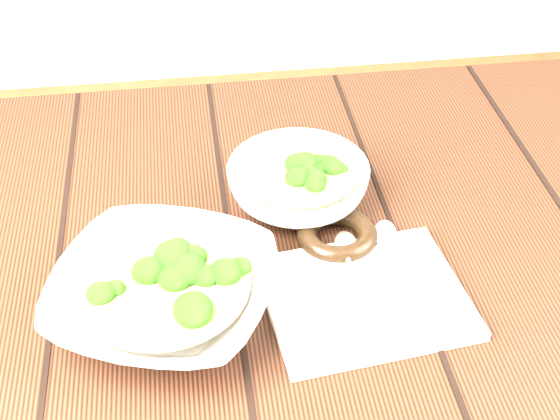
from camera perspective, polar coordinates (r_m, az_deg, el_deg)
name	(u,v)px	position (r m, az deg, el deg)	size (l,w,h in m)	color
table	(251,324)	(1.00, -2.13, -8.32)	(1.20, 0.80, 0.75)	#33190E
soup_bowl_front	(163,293)	(0.83, -8.53, -6.05)	(0.30, 0.30, 0.07)	silver
soup_bowl_back	(298,183)	(0.97, 1.33, 1.98)	(0.21, 0.21, 0.06)	silver
trivet	(337,235)	(0.92, 4.20, -1.84)	(0.10, 0.10, 0.02)	black
napkin	(365,297)	(0.86, 6.22, -6.37)	(0.21, 0.17, 0.01)	beige
spoon_left	(349,266)	(0.88, 5.05, -4.09)	(0.04, 0.18, 0.01)	#A29E8F
spoon_right	(385,254)	(0.90, 7.72, -3.18)	(0.06, 0.18, 0.01)	#A29E8F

